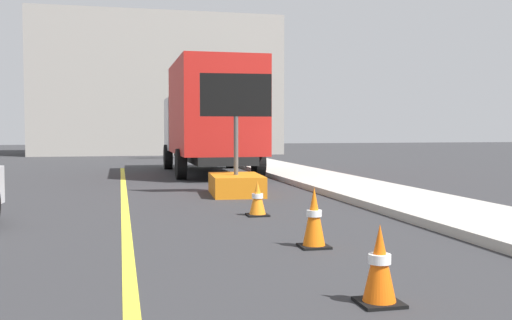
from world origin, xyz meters
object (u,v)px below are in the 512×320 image
box_truck (210,116)px  traffic_cone_far_lane (314,218)px  traffic_cone_mid_lane (380,265)px  arrow_board_trailer (236,173)px  highway_guide_sign (224,88)px  traffic_cone_curbside (257,199)px

box_truck → traffic_cone_far_lane: box_truck is taller
box_truck → traffic_cone_mid_lane: 14.67m
arrow_board_trailer → highway_guide_sign: highway_guide_sign is taller
highway_guide_sign → traffic_cone_far_lane: highway_guide_sign is taller
traffic_cone_far_lane → traffic_cone_curbside: bearing=91.5°
arrow_board_trailer → traffic_cone_mid_lane: bearing=-92.9°
highway_guide_sign → traffic_cone_curbside: (-2.65, -18.28, -3.13)m
traffic_cone_mid_lane → traffic_cone_far_lane: (0.23, 2.38, 0.04)m
traffic_cone_far_lane → highway_guide_sign: bearing=83.0°
box_truck → traffic_cone_mid_lane: box_truck is taller
traffic_cone_mid_lane → traffic_cone_curbside: size_ratio=1.14×
traffic_cone_mid_lane → traffic_cone_curbside: bearing=88.3°
arrow_board_trailer → traffic_cone_far_lane: size_ratio=3.58×
box_truck → traffic_cone_far_lane: 12.29m
arrow_board_trailer → traffic_cone_mid_lane: (-0.42, -8.36, -0.15)m
traffic_cone_mid_lane → traffic_cone_far_lane: size_ratio=0.90×
box_truck → traffic_cone_mid_lane: bearing=-93.1°
traffic_cone_mid_lane → traffic_cone_curbside: (0.15, 5.13, -0.04)m
traffic_cone_curbside → highway_guide_sign: bearing=81.8°
box_truck → highway_guide_sign: size_ratio=1.43×
arrow_board_trailer → traffic_cone_far_lane: arrow_board_trailer is taller
traffic_cone_curbside → box_truck: bearing=86.2°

